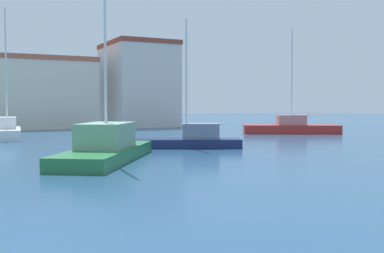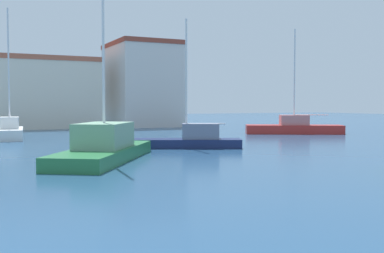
{
  "view_description": "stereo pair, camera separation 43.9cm",
  "coord_description": "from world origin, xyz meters",
  "px_view_note": "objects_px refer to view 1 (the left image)",
  "views": [
    {
      "loc": [
        1.61,
        -5.42,
        2.65
      ],
      "look_at": [
        14.15,
        19.25,
        1.26
      ],
      "focal_mm": 43.4,
      "sensor_mm": 36.0,
      "label": 1
    },
    {
      "loc": [
        2.01,
        -5.62,
        2.65
      ],
      "look_at": [
        14.15,
        19.25,
        1.26
      ],
      "focal_mm": 43.4,
      "sensor_mm": 36.0,
      "label": 2
    }
  ],
  "objects_px": {
    "sailboat_red_far_left": "(291,127)",
    "sailboat_green_center_channel": "(106,146)",
    "sailboat_white_distant_east": "(7,131)",
    "sailboat_navy_far_right": "(191,139)"
  },
  "relations": [
    {
      "from": "sailboat_navy_far_right",
      "to": "sailboat_white_distant_east",
      "type": "bearing_deg",
      "value": 126.39
    },
    {
      "from": "sailboat_red_far_left",
      "to": "sailboat_green_center_channel",
      "type": "relative_size",
      "value": 0.72
    },
    {
      "from": "sailboat_white_distant_east",
      "to": "sailboat_navy_far_right",
      "type": "bearing_deg",
      "value": -53.61
    },
    {
      "from": "sailboat_green_center_channel",
      "to": "sailboat_white_distant_east",
      "type": "relative_size",
      "value": 1.3
    },
    {
      "from": "sailboat_red_far_left",
      "to": "sailboat_white_distant_east",
      "type": "distance_m",
      "value": 23.18
    },
    {
      "from": "sailboat_red_far_left",
      "to": "sailboat_green_center_channel",
      "type": "height_order",
      "value": "sailboat_green_center_channel"
    },
    {
      "from": "sailboat_green_center_channel",
      "to": "sailboat_white_distant_east",
      "type": "xyz_separation_m",
      "value": [
        -2.8,
        16.0,
        -0.08
      ]
    },
    {
      "from": "sailboat_red_far_left",
      "to": "sailboat_navy_far_right",
      "type": "height_order",
      "value": "sailboat_red_far_left"
    },
    {
      "from": "sailboat_navy_far_right",
      "to": "sailboat_white_distant_east",
      "type": "height_order",
      "value": "sailboat_white_distant_east"
    },
    {
      "from": "sailboat_navy_far_right",
      "to": "sailboat_white_distant_east",
      "type": "xyz_separation_m",
      "value": [
        -9.05,
        12.28,
        0.05
      ]
    }
  ]
}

